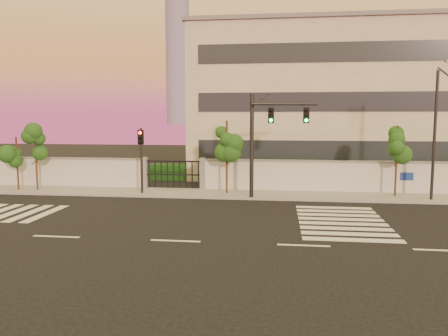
{
  "coord_description": "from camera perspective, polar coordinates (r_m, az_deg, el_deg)",
  "views": [
    {
      "loc": [
        4.01,
        -16.45,
        4.86
      ],
      "look_at": [
        1.18,
        6.0,
        2.24
      ],
      "focal_mm": 35.0,
      "sensor_mm": 36.0,
      "label": 1
    }
  ],
  "objects": [
    {
      "name": "ground",
      "position": [
        17.61,
        -6.35,
        -9.46
      ],
      "size": [
        120.0,
        120.0,
        0.0
      ],
      "primitive_type": "plane",
      "color": "black",
      "rests_on": "ground"
    },
    {
      "name": "sidewalk",
      "position": [
        27.66,
        -1.27,
        -3.37
      ],
      "size": [
        60.0,
        3.0,
        0.15
      ],
      "primitive_type": "cube",
      "color": "gray",
      "rests_on": "ground"
    },
    {
      "name": "perimeter_wall",
      "position": [
        28.97,
        -0.64,
        -0.92
      ],
      "size": [
        60.0,
        0.36,
        2.2
      ],
      "color": "#BABDC2",
      "rests_on": "ground"
    },
    {
      "name": "hedge_row",
      "position": [
        31.58,
        1.95,
        -0.77
      ],
      "size": [
        41.0,
        4.25,
        1.8
      ],
      "color": "black",
      "rests_on": "ground"
    },
    {
      "name": "institutional_building",
      "position": [
        38.78,
        14.72,
        8.29
      ],
      "size": [
        24.4,
        12.4,
        12.25
      ],
      "color": "#B6AE9A",
      "rests_on": "ground"
    },
    {
      "name": "distant_skyscraper",
      "position": [
        309.69,
        -6.11,
        17.18
      ],
      "size": [
        16.0,
        16.0,
        118.0
      ],
      "color": "slate",
      "rests_on": "ground"
    },
    {
      "name": "road_markings",
      "position": [
        21.52,
        -8.12,
        -6.5
      ],
      "size": [
        57.0,
        7.62,
        0.02
      ],
      "color": "silver",
      "rests_on": "ground"
    },
    {
      "name": "street_tree_b",
      "position": [
        31.61,
        -25.41,
        1.98
      ],
      "size": [
        1.45,
        1.16,
        3.62
      ],
      "color": "#382314",
      "rests_on": "ground"
    },
    {
      "name": "street_tree_c",
      "position": [
        30.84,
        -23.38,
        3.09
      ],
      "size": [
        1.48,
        1.18,
        4.43
      ],
      "color": "#382314",
      "rests_on": "ground"
    },
    {
      "name": "street_tree_d",
      "position": [
        27.14,
        0.42,
        3.61
      ],
      "size": [
        1.57,
        1.25,
        4.68
      ],
      "color": "#382314",
      "rests_on": "ground"
    },
    {
      "name": "street_tree_e",
      "position": [
        28.08,
        21.7,
        2.76
      ],
      "size": [
        1.46,
        1.17,
        4.36
      ],
      "color": "#382314",
      "rests_on": "ground"
    },
    {
      "name": "traffic_signal_main",
      "position": [
        25.64,
        5.41,
        4.53
      ],
      "size": [
        3.91,
        1.14,
        6.25
      ],
      "rotation": [
        0.0,
        0.0,
        0.26
      ],
      "color": "black",
      "rests_on": "ground"
    },
    {
      "name": "traffic_signal_secondary",
      "position": [
        27.66,
        -10.77,
        1.95
      ],
      "size": [
        0.33,
        0.33,
        4.22
      ],
      "rotation": [
        0.0,
        0.0,
        -0.02
      ],
      "color": "black",
      "rests_on": "ground"
    },
    {
      "name": "streetlight_east",
      "position": [
        27.49,
        25.95,
        4.66
      ],
      "size": [
        0.47,
        1.89,
        7.86
      ],
      "color": "black",
      "rests_on": "ground"
    }
  ]
}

